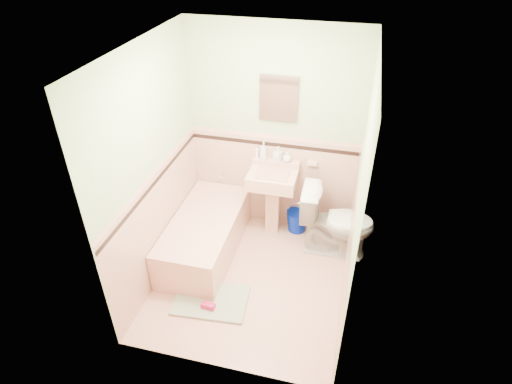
% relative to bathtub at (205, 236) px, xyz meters
% --- Properties ---
extents(floor, '(2.20, 2.20, 0.00)m').
position_rel_bathtub_xyz_m(floor, '(0.63, -0.33, -0.23)').
color(floor, '#E0A693').
rests_on(floor, ground).
extents(ceiling, '(2.20, 2.20, 0.00)m').
position_rel_bathtub_xyz_m(ceiling, '(0.63, -0.33, 2.27)').
color(ceiling, white).
rests_on(ceiling, ground).
extents(wall_back, '(2.50, 0.00, 2.50)m').
position_rel_bathtub_xyz_m(wall_back, '(0.63, 0.77, 1.02)').
color(wall_back, '#F1E6C4').
rests_on(wall_back, ground).
extents(wall_front, '(2.50, 0.00, 2.50)m').
position_rel_bathtub_xyz_m(wall_front, '(0.63, -1.43, 1.02)').
color(wall_front, '#F1E6C4').
rests_on(wall_front, ground).
extents(wall_left, '(0.00, 2.50, 2.50)m').
position_rel_bathtub_xyz_m(wall_left, '(-0.37, -0.33, 1.02)').
color(wall_left, '#F1E6C4').
rests_on(wall_left, ground).
extents(wall_right, '(0.00, 2.50, 2.50)m').
position_rel_bathtub_xyz_m(wall_right, '(1.63, -0.33, 1.02)').
color(wall_right, '#F1E6C4').
rests_on(wall_right, ground).
extents(wainscot_back, '(2.00, 0.00, 2.00)m').
position_rel_bathtub_xyz_m(wainscot_back, '(0.63, 0.76, 0.38)').
color(wainscot_back, '#E3AC98').
rests_on(wainscot_back, ground).
extents(wainscot_front, '(2.00, 0.00, 2.00)m').
position_rel_bathtub_xyz_m(wainscot_front, '(0.63, -1.42, 0.38)').
color(wainscot_front, '#E3AC98').
rests_on(wainscot_front, ground).
extents(wainscot_left, '(0.00, 2.20, 2.20)m').
position_rel_bathtub_xyz_m(wainscot_left, '(-0.36, -0.33, 0.38)').
color(wainscot_left, '#E3AC98').
rests_on(wainscot_left, ground).
extents(wainscot_right, '(0.00, 2.20, 2.20)m').
position_rel_bathtub_xyz_m(wainscot_right, '(1.62, -0.33, 0.38)').
color(wainscot_right, '#E3AC98').
rests_on(wainscot_right, ground).
extents(accent_back, '(2.00, 0.00, 2.00)m').
position_rel_bathtub_xyz_m(accent_back, '(0.63, 0.75, 0.90)').
color(accent_back, black).
rests_on(accent_back, ground).
extents(accent_front, '(2.00, 0.00, 2.00)m').
position_rel_bathtub_xyz_m(accent_front, '(0.63, -1.41, 0.90)').
color(accent_front, black).
rests_on(accent_front, ground).
extents(accent_left, '(0.00, 2.20, 2.20)m').
position_rel_bathtub_xyz_m(accent_left, '(-0.35, -0.33, 0.89)').
color(accent_left, black).
rests_on(accent_left, ground).
extents(accent_right, '(0.00, 2.20, 2.20)m').
position_rel_bathtub_xyz_m(accent_right, '(1.61, -0.33, 0.89)').
color(accent_right, black).
rests_on(accent_right, ground).
extents(cap_back, '(2.00, 0.00, 2.00)m').
position_rel_bathtub_xyz_m(cap_back, '(0.63, 0.75, 0.99)').
color(cap_back, '#E0A294').
rests_on(cap_back, ground).
extents(cap_front, '(2.00, 0.00, 2.00)m').
position_rel_bathtub_xyz_m(cap_front, '(0.63, -1.41, 0.99)').
color(cap_front, '#E0A294').
rests_on(cap_front, ground).
extents(cap_left, '(0.00, 2.20, 2.20)m').
position_rel_bathtub_xyz_m(cap_left, '(-0.35, -0.33, 1.00)').
color(cap_left, '#E0A294').
rests_on(cap_left, ground).
extents(cap_right, '(0.00, 2.20, 2.20)m').
position_rel_bathtub_xyz_m(cap_right, '(1.61, -0.33, 1.00)').
color(cap_right, '#E0A294').
rests_on(cap_right, ground).
extents(bathtub, '(0.70, 1.50, 0.45)m').
position_rel_bathtub_xyz_m(bathtub, '(0.00, 0.00, 0.00)').
color(bathtub, '#DBA28F').
rests_on(bathtub, floor).
extents(tub_faucet, '(0.04, 0.12, 0.04)m').
position_rel_bathtub_xyz_m(tub_faucet, '(0.00, 0.72, 0.41)').
color(tub_faucet, silver).
rests_on(tub_faucet, wall_back).
extents(sink, '(0.56, 0.48, 0.88)m').
position_rel_bathtub_xyz_m(sink, '(0.68, 0.53, 0.21)').
color(sink, '#DBA28F').
rests_on(sink, floor).
extents(sink_faucet, '(0.02, 0.02, 0.10)m').
position_rel_bathtub_xyz_m(sink_faucet, '(0.68, 0.67, 0.72)').
color(sink_faucet, silver).
rests_on(sink_faucet, sink).
extents(medicine_cabinet, '(0.40, 0.04, 0.50)m').
position_rel_bathtub_xyz_m(medicine_cabinet, '(0.68, 0.74, 1.47)').
color(medicine_cabinet, white).
rests_on(medicine_cabinet, wall_back).
extents(soap_dish, '(0.11, 0.06, 0.04)m').
position_rel_bathtub_xyz_m(soap_dish, '(1.10, 0.73, 0.72)').
color(soap_dish, '#DBA28F').
rests_on(soap_dish, wall_back).
extents(soap_bottle_left, '(0.11, 0.11, 0.22)m').
position_rel_bathtub_xyz_m(soap_bottle_left, '(0.52, 0.71, 0.82)').
color(soap_bottle_left, '#B2B2B2').
rests_on(soap_bottle_left, sink).
extents(soap_bottle_mid, '(0.11, 0.11, 0.18)m').
position_rel_bathtub_xyz_m(soap_bottle_mid, '(0.70, 0.71, 0.80)').
color(soap_bottle_mid, '#B2B2B2').
rests_on(soap_bottle_mid, sink).
extents(soap_bottle_right, '(0.13, 0.13, 0.13)m').
position_rel_bathtub_xyz_m(soap_bottle_right, '(0.81, 0.71, 0.78)').
color(soap_bottle_right, '#B2B2B2').
rests_on(soap_bottle_right, sink).
extents(tube, '(0.05, 0.05, 0.12)m').
position_rel_bathtub_xyz_m(tube, '(0.44, 0.71, 0.77)').
color(tube, white).
rests_on(tube, sink).
extents(toilet, '(0.84, 0.49, 0.85)m').
position_rel_bathtub_xyz_m(toilet, '(1.47, 0.38, 0.20)').
color(toilet, white).
rests_on(toilet, floor).
extents(bucket, '(0.34, 0.34, 0.27)m').
position_rel_bathtub_xyz_m(bucket, '(0.98, 0.65, -0.09)').
color(bucket, '#001AB0').
rests_on(bucket, floor).
extents(bath_mat, '(0.79, 0.56, 0.03)m').
position_rel_bathtub_xyz_m(bath_mat, '(0.31, -0.73, -0.21)').
color(bath_mat, gray).
rests_on(bath_mat, floor).
extents(shoe, '(0.14, 0.07, 0.06)m').
position_rel_bathtub_xyz_m(shoe, '(0.32, -0.85, -0.17)').
color(shoe, '#BF1E59').
rests_on(shoe, bath_mat).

